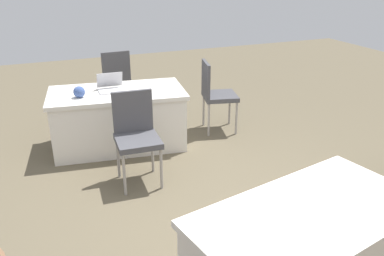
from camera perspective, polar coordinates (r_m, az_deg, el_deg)
The scene contains 9 objects.
ground_plane at distance 3.67m, azimuth 3.88°, elevation -13.82°, with size 14.40×14.40×0.00m, color brown.
table_foreground at distance 5.07m, azimuth -10.50°, elevation 1.36°, with size 1.74×1.07×0.73m.
table_mid_right at distance 2.89m, azimuth 15.90°, elevation -17.30°, with size 1.72×1.12×0.73m.
chair_tucked_left at distance 4.14m, azimuth -8.05°, elevation -0.57°, with size 0.46×0.46×0.97m.
chair_tucked_right at distance 5.39m, azimuth 3.32°, elevation 5.27°, with size 0.53×0.53×0.97m.
chair_by_pillar at distance 6.20m, azimuth -11.02°, elevation 7.25°, with size 0.46×0.46×0.97m.
laptop_silver at distance 4.97m, azimuth -11.50°, elevation 5.74°, with size 0.33×0.30×0.21m.
yarn_ball at distance 4.79m, azimuth -15.92°, elevation 5.01°, with size 0.13×0.13×0.13m, color #3F5999.
scissors_red at distance 4.84m, azimuth -6.69°, elevation 5.13°, with size 0.18×0.04×0.01m, color red.
Camera 1 is at (1.32, 2.63, 2.19)m, focal length 37.10 mm.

